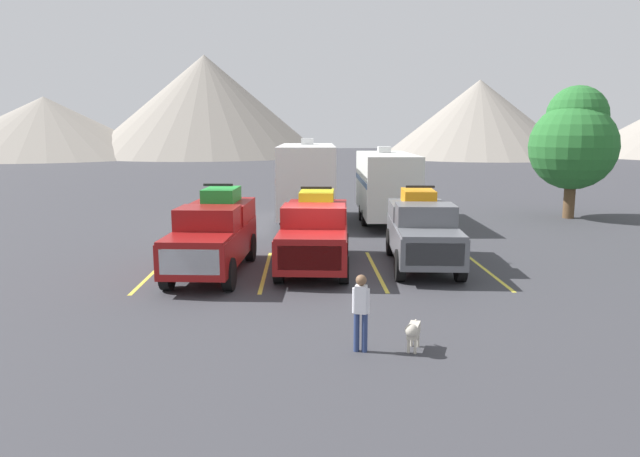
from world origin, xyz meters
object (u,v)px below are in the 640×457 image
at_px(person_a, 361,308).
at_px(pickup_truck_a, 214,233).
at_px(dog, 413,331).
at_px(pickup_truck_b, 315,231).
at_px(camper_trailer_b, 386,183).
at_px(pickup_truck_c, 422,230).
at_px(camper_trailer_a, 307,179).

bearing_deg(person_a, pickup_truck_a, 119.79).
xyz_separation_m(person_a, dog, (1.06, -0.05, -0.49)).
xyz_separation_m(pickup_truck_b, camper_trailer_b, (3.57, 8.97, 0.75)).
xyz_separation_m(pickup_truck_a, pickup_truck_c, (6.73, 0.69, -0.04)).
height_order(person_a, dog, person_a).
bearing_deg(pickup_truck_c, pickup_truck_b, -179.93).
bearing_deg(camper_trailer_b, pickup_truck_c, -90.21).
height_order(pickup_truck_c, dog, pickup_truck_c).
distance_m(pickup_truck_c, dog, 7.90).
relative_size(camper_trailer_b, person_a, 5.15).
xyz_separation_m(pickup_truck_a, pickup_truck_b, (3.19, 0.69, -0.08)).
bearing_deg(pickup_truck_b, camper_trailer_b, 68.31).
height_order(pickup_truck_a, camper_trailer_b, camper_trailer_b).
bearing_deg(pickup_truck_b, pickup_truck_c, 0.07).
height_order(pickup_truck_b, person_a, pickup_truck_b).
bearing_deg(camper_trailer_b, pickup_truck_a, -125.01).
xyz_separation_m(pickup_truck_c, camper_trailer_b, (0.03, 8.96, 0.71)).
relative_size(pickup_truck_a, camper_trailer_b, 0.69).
distance_m(pickup_truck_b, camper_trailer_b, 9.68).
bearing_deg(person_a, camper_trailer_b, 80.46).
bearing_deg(camper_trailer_a, dog, -83.20).
relative_size(pickup_truck_b, dog, 7.30).
distance_m(pickup_truck_b, person_a, 7.67).
relative_size(pickup_truck_a, camper_trailer_a, 0.69).
height_order(pickup_truck_a, dog, pickup_truck_a).
relative_size(pickup_truck_a, person_a, 3.56).
xyz_separation_m(pickup_truck_c, dog, (-1.69, -7.68, -0.77)).
relative_size(camper_trailer_a, camper_trailer_b, 1.01).
relative_size(pickup_truck_b, camper_trailer_b, 0.70).
bearing_deg(camper_trailer_a, person_a, -86.73).
relative_size(person_a, dog, 2.01).
height_order(pickup_truck_b, dog, pickup_truck_b).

